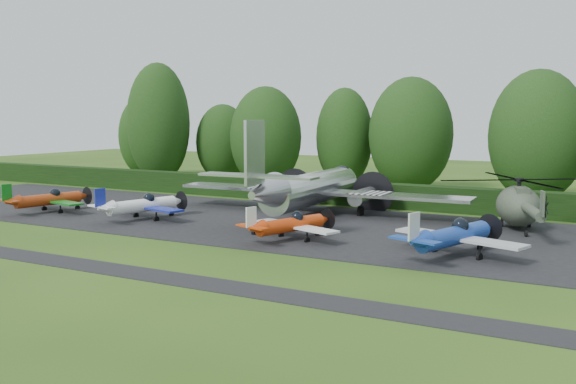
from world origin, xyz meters
The scene contains 17 objects.
ground centered at (0.00, 0.00, 0.00)m, with size 160.00×160.00×0.00m, color #264A14.
apron centered at (0.00, 10.00, 0.00)m, with size 70.00×18.00×0.01m, color black.
taxiway_verge centered at (0.00, -6.00, 0.00)m, with size 70.00×2.00×0.00m, color black.
hedgerow centered at (0.00, 21.00, 0.00)m, with size 90.00×1.60×2.00m, color black.
transport_plane centered at (2.75, 13.87, 2.11)m, with size 23.65×18.14×7.58m.
light_plane_red centered at (-15.92, 5.50, 1.07)m, with size 6.70×7.04×2.57m.
light_plane_white centered at (-7.06, 6.27, 1.11)m, with size 6.95×7.31×2.67m.
light_plane_orange centered at (6.04, 4.69, 1.01)m, with size 6.32×6.64×2.43m.
light_plane_blue centered at (15.91, 4.82, 1.20)m, with size 7.48×7.87×2.87m.
helicopter centered at (17.53, 15.31, 1.86)m, with size 10.72×12.56×3.45m.
tree_0 centered at (-29.69, 32.59, 5.00)m, with size 6.40×6.40×10.04m.
tree_1 centered at (-17.93, 32.60, 4.43)m, with size 6.29×6.29×8.88m.
tree_2 centered at (16.59, 30.42, 5.79)m, with size 8.29×8.29×11.60m.
tree_3 centered at (-23.31, 27.67, 6.72)m, with size 7.07×7.07×13.47m.
tree_5 centered at (4.47, 32.64, 5.69)m, with size 8.31×8.31×11.39m.
tree_8 centered at (-3.05, 33.53, 5.23)m, with size 5.99×5.99×10.50m.
tree_9 centered at (-9.96, 28.82, 5.30)m, with size 7.48×7.48×10.61m.
Camera 1 is at (24.28, -29.14, 7.63)m, focal length 40.00 mm.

